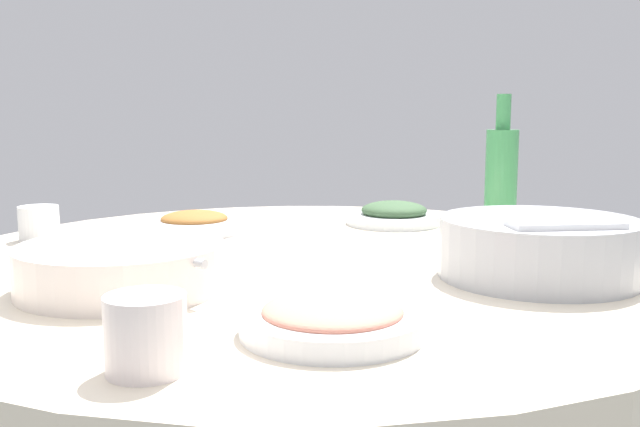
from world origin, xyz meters
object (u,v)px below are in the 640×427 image
(dish_greens, at_px, (394,215))
(tea_cup_near, at_px, (39,223))
(round_dining_table, at_px, (306,304))
(tea_cup_side, at_px, (146,334))
(rice_bowl, at_px, (539,247))
(dish_shrimp, at_px, (333,318))
(soup_bowl, at_px, (121,268))
(dish_stirfry, at_px, (194,223))
(green_bottle, at_px, (501,175))

(dish_greens, height_order, tea_cup_near, tea_cup_near)
(round_dining_table, xyz_separation_m, tea_cup_side, (-0.19, -0.50, 0.12))
(rice_bowl, distance_m, dish_greens, 0.52)
(rice_bowl, distance_m, dish_shrimp, 0.40)
(rice_bowl, bearing_deg, tea_cup_side, -147.19)
(soup_bowl, height_order, tea_cup_side, tea_cup_side)
(soup_bowl, bearing_deg, tea_cup_near, 119.41)
(soup_bowl, xyz_separation_m, dish_shrimp, (0.26, -0.22, -0.01))
(round_dining_table, distance_m, dish_stirfry, 0.35)
(tea_cup_side, bearing_deg, dish_greens, 64.45)
(green_bottle, xyz_separation_m, tea_cup_side, (-0.60, -0.75, -0.07))
(dish_stirfry, bearing_deg, tea_cup_near, -168.73)
(tea_cup_near, distance_m, tea_cup_side, 0.77)
(green_bottle, height_order, tea_cup_near, green_bottle)
(rice_bowl, distance_m, soup_bowl, 0.59)
(dish_greens, relative_size, dish_shrimp, 0.99)
(dish_shrimp, bearing_deg, tea_cup_near, 128.45)
(dish_stirfry, bearing_deg, round_dining_table, -52.30)
(rice_bowl, bearing_deg, tea_cup_near, 154.97)
(rice_bowl, xyz_separation_m, soup_bowl, (-0.59, -0.02, -0.02))
(tea_cup_side, bearing_deg, dish_shrimp, 27.49)
(dish_greens, height_order, dish_stirfry, dish_greens)
(round_dining_table, distance_m, dish_greens, 0.41)
(rice_bowl, bearing_deg, dish_stirfry, 140.53)
(round_dining_table, bearing_deg, dish_stirfry, 127.70)
(dish_stirfry, xyz_separation_m, tea_cup_near, (-0.28, -0.06, 0.01))
(round_dining_table, relative_size, soup_bowl, 4.59)
(soup_bowl, distance_m, tea_cup_near, 0.45)
(round_dining_table, relative_size, tea_cup_side, 16.66)
(tea_cup_side, bearing_deg, green_bottle, 51.26)
(soup_bowl, bearing_deg, dish_stirfry, 82.30)
(round_dining_table, distance_m, tea_cup_side, 0.55)
(dish_shrimp, bearing_deg, rice_bowl, 35.58)
(soup_bowl, bearing_deg, dish_greens, 47.34)
(rice_bowl, bearing_deg, round_dining_table, 152.04)
(soup_bowl, relative_size, tea_cup_near, 3.78)
(round_dining_table, relative_size, dish_stirfry, 6.51)
(tea_cup_side, bearing_deg, round_dining_table, 69.83)
(tea_cup_near, height_order, tea_cup_side, tea_cup_side)
(dish_greens, xyz_separation_m, green_bottle, (0.20, -0.08, 0.09))
(round_dining_table, distance_m, green_bottle, 0.52)
(dish_stirfry, bearing_deg, soup_bowl, -97.70)
(dish_greens, height_order, dish_shrimp, dish_greens)
(tea_cup_near, relative_size, tea_cup_side, 0.96)
(dish_greens, relative_size, tea_cup_side, 2.63)
(soup_bowl, distance_m, green_bottle, 0.81)
(round_dining_table, relative_size, dish_shrimp, 6.26)
(rice_bowl, distance_m, tea_cup_near, 0.90)
(green_bottle, bearing_deg, rice_bowl, -102.10)
(soup_bowl, distance_m, dish_shrimp, 0.34)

